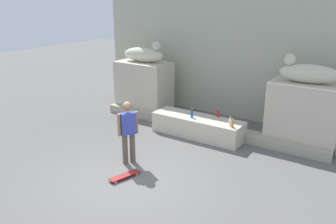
{
  "coord_description": "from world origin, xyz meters",
  "views": [
    {
      "loc": [
        4.82,
        -5.74,
        4.21
      ],
      "look_at": [
        -0.24,
        1.91,
        1.1
      ],
      "focal_mm": 37.54,
      "sensor_mm": 36.0,
      "label": 1
    }
  ],
  "objects_px": {
    "skateboard": "(125,175)",
    "skater": "(128,130)",
    "statue_reclining_right": "(308,73)",
    "bottle_clear": "(230,122)",
    "bottle_red": "(218,114)",
    "statue_reclining_left": "(144,54)",
    "bottle_blue": "(192,114)",
    "bottle_orange": "(232,124)"
  },
  "relations": [
    {
      "from": "statue_reclining_right",
      "to": "statue_reclining_left",
      "type": "bearing_deg",
      "value": -7.36
    },
    {
      "from": "bottle_orange",
      "to": "skater",
      "type": "bearing_deg",
      "value": -127.77
    },
    {
      "from": "statue_reclining_right",
      "to": "bottle_red",
      "type": "xyz_separation_m",
      "value": [
        -2.31,
        -0.7,
        -1.42
      ]
    },
    {
      "from": "bottle_red",
      "to": "statue_reclining_left",
      "type": "bearing_deg",
      "value": 167.95
    },
    {
      "from": "statue_reclining_right",
      "to": "skater",
      "type": "bearing_deg",
      "value": 39.7
    },
    {
      "from": "statue_reclining_left",
      "to": "skateboard",
      "type": "xyz_separation_m",
      "value": [
        2.65,
        -4.34,
        -2.08
      ]
    },
    {
      "from": "bottle_blue",
      "to": "bottle_clear",
      "type": "relative_size",
      "value": 1.09
    },
    {
      "from": "bottle_red",
      "to": "bottle_clear",
      "type": "distance_m",
      "value": 0.78
    },
    {
      "from": "bottle_red",
      "to": "bottle_blue",
      "type": "xyz_separation_m",
      "value": [
        -0.65,
        -0.48,
        0.01
      ]
    },
    {
      "from": "statue_reclining_right",
      "to": "skater",
      "type": "distance_m",
      "value": 5.14
    },
    {
      "from": "bottle_blue",
      "to": "bottle_orange",
      "type": "bearing_deg",
      "value": -4.62
    },
    {
      "from": "bottle_blue",
      "to": "statue_reclining_right",
      "type": "bearing_deg",
      "value": 21.75
    },
    {
      "from": "skater",
      "to": "statue_reclining_left",
      "type": "bearing_deg",
      "value": 64.75
    },
    {
      "from": "statue_reclining_left",
      "to": "bottle_blue",
      "type": "relative_size",
      "value": 5.56
    },
    {
      "from": "skateboard",
      "to": "statue_reclining_left",
      "type": "bearing_deg",
      "value": 48.0
    },
    {
      "from": "statue_reclining_left",
      "to": "statue_reclining_right",
      "type": "height_order",
      "value": "same"
    },
    {
      "from": "statue_reclining_left",
      "to": "statue_reclining_right",
      "type": "relative_size",
      "value": 0.99
    },
    {
      "from": "bottle_clear",
      "to": "bottle_red",
      "type": "bearing_deg",
      "value": 141.62
    },
    {
      "from": "skateboard",
      "to": "bottle_clear",
      "type": "height_order",
      "value": "bottle_clear"
    },
    {
      "from": "statue_reclining_right",
      "to": "bottle_orange",
      "type": "xyz_separation_m",
      "value": [
        -1.58,
        -1.29,
        -1.42
      ]
    },
    {
      "from": "statue_reclining_left",
      "to": "bottle_red",
      "type": "bearing_deg",
      "value": -16.66
    },
    {
      "from": "skater",
      "to": "bottle_red",
      "type": "bearing_deg",
      "value": 12.95
    },
    {
      "from": "skater",
      "to": "bottle_clear",
      "type": "relative_size",
      "value": 6.16
    },
    {
      "from": "bottle_red",
      "to": "bottle_orange",
      "type": "bearing_deg",
      "value": -38.95
    },
    {
      "from": "bottle_orange",
      "to": "statue_reclining_right",
      "type": "bearing_deg",
      "value": 39.29
    },
    {
      "from": "skater",
      "to": "bottle_blue",
      "type": "distance_m",
      "value": 2.52
    },
    {
      "from": "skater",
      "to": "bottle_red",
      "type": "distance_m",
      "value": 3.16
    },
    {
      "from": "statue_reclining_right",
      "to": "bottle_clear",
      "type": "bearing_deg",
      "value": 27.68
    },
    {
      "from": "bottle_red",
      "to": "bottle_clear",
      "type": "bearing_deg",
      "value": -38.38
    },
    {
      "from": "bottle_clear",
      "to": "skater",
      "type": "bearing_deg",
      "value": -124.75
    },
    {
      "from": "statue_reclining_right",
      "to": "bottle_blue",
      "type": "height_order",
      "value": "statue_reclining_right"
    },
    {
      "from": "skater",
      "to": "bottle_blue",
      "type": "height_order",
      "value": "skater"
    },
    {
      "from": "statue_reclining_right",
      "to": "skater",
      "type": "relative_size",
      "value": 0.99
    },
    {
      "from": "bottle_clear",
      "to": "statue_reclining_left",
      "type": "bearing_deg",
      "value": 163.14
    },
    {
      "from": "statue_reclining_left",
      "to": "skateboard",
      "type": "distance_m",
      "value": 5.5
    },
    {
      "from": "skateboard",
      "to": "skater",
      "type": "bearing_deg",
      "value": 48.3
    },
    {
      "from": "bottle_red",
      "to": "bottle_clear",
      "type": "relative_size",
      "value": 1.01
    },
    {
      "from": "statue_reclining_right",
      "to": "skateboard",
      "type": "height_order",
      "value": "statue_reclining_right"
    },
    {
      "from": "skateboard",
      "to": "statue_reclining_right",
      "type": "bearing_deg",
      "value": -17.96
    },
    {
      "from": "statue_reclining_left",
      "to": "bottle_orange",
      "type": "bearing_deg",
      "value": -22.36
    },
    {
      "from": "statue_reclining_left",
      "to": "bottle_red",
      "type": "relative_size",
      "value": 5.96
    },
    {
      "from": "skateboard",
      "to": "bottle_orange",
      "type": "bearing_deg",
      "value": -8.23
    }
  ]
}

